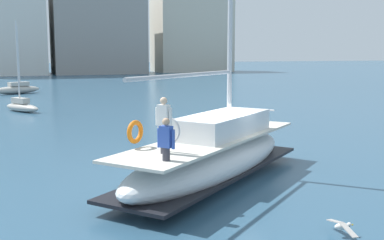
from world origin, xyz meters
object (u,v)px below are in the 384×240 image
(moored_sloop_near, at_px, (17,89))
(moored_catamaran, at_px, (22,105))
(main_sailboat, at_px, (214,154))
(seagull, at_px, (342,226))

(moored_sloop_near, height_order, moored_catamaran, moored_sloop_near)
(moored_catamaran, bearing_deg, main_sailboat, -75.25)
(main_sailboat, distance_m, seagull, 5.66)
(main_sailboat, height_order, moored_catamaran, main_sailboat)
(moored_sloop_near, height_order, seagull, moored_sloop_near)
(seagull, bearing_deg, main_sailboat, 99.52)
(moored_catamaran, bearing_deg, seagull, -76.28)
(seagull, bearing_deg, moored_catamaran, 103.72)
(main_sailboat, bearing_deg, moored_sloop_near, 99.11)
(moored_sloop_near, xyz_separation_m, seagull, (7.12, -44.11, -0.29))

